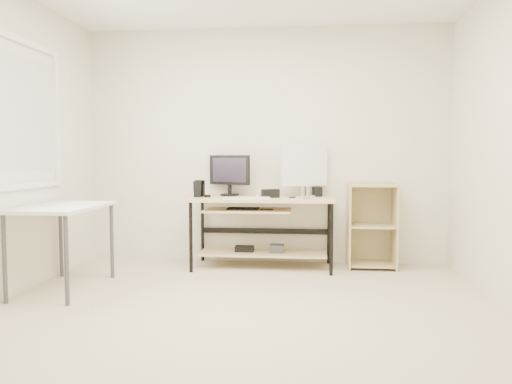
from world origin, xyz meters
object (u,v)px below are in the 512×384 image
Objects in this scene: side_table at (62,215)px; black_monitor at (230,173)px; audio_controller at (200,188)px; desk at (260,217)px; white_imac at (304,167)px; shelf_unit at (371,225)px.

black_monitor reaches higher than side_table.
black_monitor reaches higher than audio_controller.
desk is 2.70× the size of white_imac.
desk is 3.19× the size of black_monitor.
white_imac is 3.09× the size of audio_controller.
side_table is 1.50m from audio_controller.
desk is 0.72m from white_imac.
side_table is 1.11× the size of shelf_unit.
shelf_unit is 1.63m from black_monitor.
white_imac reaches higher than desk.
shelf_unit is at bearing -23.48° from white_imac.
side_table is at bearing -121.95° from audio_controller.
desk is at bearing 173.97° from white_imac.
desk is at bearing -6.94° from black_monitor.
desk and side_table have the same top height.
shelf_unit reaches higher than side_table.
desk is at bearing 6.04° from audio_controller.
white_imac is (0.82, -0.05, 0.06)m from black_monitor.
audio_controller is (-1.83, -0.11, 0.39)m from shelf_unit.
side_table is 5.57× the size of audio_controller.
black_monitor is at bearing 152.10° from white_imac.
audio_controller is at bearing 47.98° from side_table.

